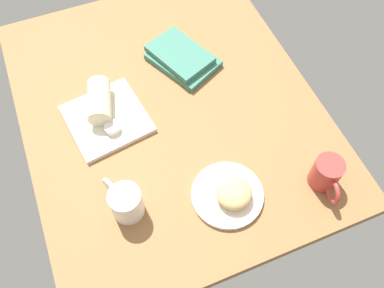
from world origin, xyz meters
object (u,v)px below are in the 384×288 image
at_px(breakfast_wrap, 99,101).
at_px(second_mug, 125,202).
at_px(book_stack, 182,57).
at_px(scone_pastry, 234,193).
at_px(round_plate, 227,195).
at_px(square_plate, 107,119).
at_px(sauce_cup, 112,128).
at_px(coffee_mug, 327,174).

distance_m(breakfast_wrap, second_mug, 0.34).
bearing_deg(breakfast_wrap, book_stack, 32.66).
distance_m(scone_pastry, second_mug, 0.29).
distance_m(round_plate, second_mug, 0.28).
height_order(square_plate, sauce_cup, sauce_cup).
bearing_deg(sauce_cup, round_plate, 36.19).
bearing_deg(round_plate, second_mug, -103.81).
height_order(breakfast_wrap, coffee_mug, coffee_mug).
bearing_deg(scone_pastry, coffee_mug, 79.23).
height_order(square_plate, coffee_mug, coffee_mug).
distance_m(breakfast_wrap, coffee_mug, 0.69).
height_order(round_plate, breakfast_wrap, breakfast_wrap).
distance_m(square_plate, sauce_cup, 0.05).
relative_size(scone_pastry, sauce_cup, 2.02).
height_order(round_plate, square_plate, square_plate).
bearing_deg(sauce_cup, breakfast_wrap, -173.55).
bearing_deg(sauce_cup, second_mug, -7.82).
height_order(sauce_cup, breakfast_wrap, breakfast_wrap).
distance_m(scone_pastry, breakfast_wrap, 0.49).
height_order(scone_pastry, square_plate, scone_pastry).
distance_m(square_plate, second_mug, 0.31).
height_order(round_plate, sauce_cup, sauce_cup).
relative_size(scone_pastry, breakfast_wrap, 0.69).
height_order(square_plate, book_stack, book_stack).
relative_size(sauce_cup, book_stack, 0.18).
distance_m(coffee_mug, second_mug, 0.55).
xyz_separation_m(book_stack, coffee_mug, (0.56, 0.20, 0.03)).
xyz_separation_m(round_plate, second_mug, (-0.07, -0.27, 0.04)).
xyz_separation_m(square_plate, breakfast_wrap, (-0.04, -0.00, 0.04)).
xyz_separation_m(coffee_mug, second_mug, (-0.13, -0.53, 0.00)).
distance_m(round_plate, square_plate, 0.44).
xyz_separation_m(breakfast_wrap, second_mug, (0.34, -0.02, -0.00)).
distance_m(round_plate, coffee_mug, 0.28).
bearing_deg(coffee_mug, square_plate, -130.51).
bearing_deg(round_plate, sauce_cup, -143.81).
bearing_deg(second_mug, scone_pastry, 74.11).
bearing_deg(book_stack, scone_pastry, -5.54).
relative_size(breakfast_wrap, second_mug, 1.06).
bearing_deg(coffee_mug, sauce_cup, -127.32).
relative_size(book_stack, coffee_mug, 2.02).
xyz_separation_m(round_plate, coffee_mug, (0.06, 0.26, 0.04)).
bearing_deg(book_stack, breakfast_wrap, -72.64).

